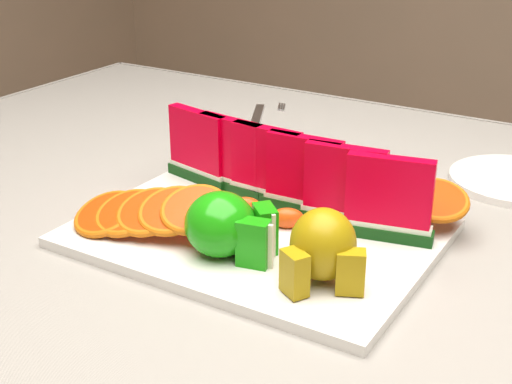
# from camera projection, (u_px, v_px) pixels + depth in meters

# --- Properties ---
(table) EXTENTS (1.40, 0.90, 0.75)m
(table) POSITION_uv_depth(u_px,v_px,m) (311.00, 291.00, 0.92)
(table) COLOR #472D1E
(table) RESTS_ON ground
(tablecloth) EXTENTS (1.53, 1.03, 0.20)m
(tablecloth) POSITION_uv_depth(u_px,v_px,m) (312.00, 248.00, 0.90)
(tablecloth) COLOR gray
(tablecloth) RESTS_ON table
(platter) EXTENTS (0.40, 0.30, 0.01)m
(platter) POSITION_uv_depth(u_px,v_px,m) (258.00, 233.00, 0.83)
(platter) COLOR silver
(platter) RESTS_ON tablecloth
(apple_cluster) EXTENTS (0.11, 0.10, 0.07)m
(apple_cluster) POSITION_uv_depth(u_px,v_px,m) (227.00, 226.00, 0.76)
(apple_cluster) COLOR #368E0B
(apple_cluster) RESTS_ON platter
(pear_cluster) EXTENTS (0.09, 0.09, 0.08)m
(pear_cluster) POSITION_uv_depth(u_px,v_px,m) (323.00, 248.00, 0.70)
(pear_cluster) COLOR #AA840B
(pear_cluster) RESTS_ON platter
(fork) EXTENTS (0.09, 0.19, 0.00)m
(fork) POSITION_uv_depth(u_px,v_px,m) (259.00, 118.00, 1.25)
(fork) COLOR silver
(fork) RESTS_ON tablecloth
(watermelon_row) EXTENTS (0.39, 0.07, 0.10)m
(watermelon_row) POSITION_uv_depth(u_px,v_px,m) (285.00, 172.00, 0.86)
(watermelon_row) COLOR #0D3412
(watermelon_row) RESTS_ON platter
(orange_fan_front) EXTENTS (0.20, 0.13, 0.05)m
(orange_fan_front) POSITION_uv_depth(u_px,v_px,m) (150.00, 212.00, 0.81)
(orange_fan_front) COLOR red
(orange_fan_front) RESTS_ON platter
(orange_fan_back) EXTENTS (0.38, 0.11, 0.05)m
(orange_fan_back) POSITION_uv_depth(u_px,v_px,m) (323.00, 182.00, 0.90)
(orange_fan_back) COLOR red
(orange_fan_back) RESTS_ON platter
(tangerine_segments) EXTENTS (0.16, 0.07, 0.02)m
(tangerine_segments) POSITION_uv_depth(u_px,v_px,m) (240.00, 209.00, 0.85)
(tangerine_segments) COLOR orange
(tangerine_segments) RESTS_ON platter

